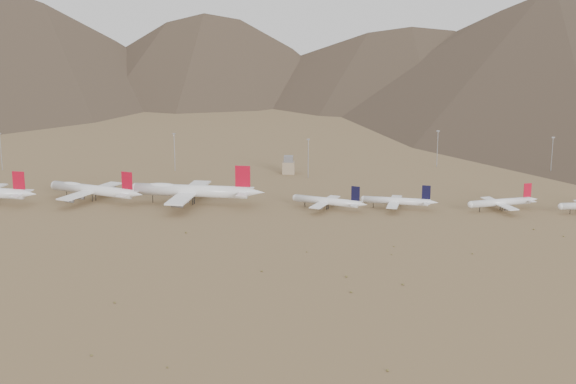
# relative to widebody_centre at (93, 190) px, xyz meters

# --- Properties ---
(ground) EXTENTS (3000.00, 3000.00, 0.00)m
(ground) POSITION_rel_widebody_centre_xyz_m (77.75, -36.80, -6.60)
(ground) COLOR #98764E
(ground) RESTS_ON ground
(widebody_centre) EXTENTS (60.98, 48.88, 19.14)m
(widebody_centre) POSITION_rel_widebody_centre_xyz_m (0.00, 0.00, 0.00)
(widebody_centre) COLOR white
(widebody_centre) RESTS_ON ground
(widebody_east) EXTENTS (77.73, 60.15, 23.11)m
(widebody_east) POSITION_rel_widebody_centre_xyz_m (58.24, -4.86, 1.37)
(widebody_east) COLOR white
(widebody_east) RESTS_ON ground
(narrowbody_a) EXTENTS (41.96, 31.47, 14.59)m
(narrowbody_a) POSITION_rel_widebody_centre_xyz_m (135.10, -12.39, -1.86)
(narrowbody_a) COLOR white
(narrowbody_a) RESTS_ON ground
(narrowbody_b) EXTENTS (42.44, 30.97, 14.11)m
(narrowbody_b) POSITION_rel_widebody_centre_xyz_m (173.34, -8.91, -2.02)
(narrowbody_b) COLOR white
(narrowbody_b) RESTS_ON ground
(narrowbody_c) EXTENTS (41.27, 30.83, 14.23)m
(narrowbody_c) POSITION_rel_widebody_centre_xyz_m (230.14, -8.46, -1.98)
(narrowbody_c) COLOR white
(narrowbody_c) RESTS_ON ground
(control_tower) EXTENTS (8.00, 8.00, 12.00)m
(control_tower) POSITION_rel_widebody_centre_xyz_m (107.75, 83.20, -1.28)
(control_tower) COLOR gray
(control_tower) RESTS_ON ground
(mast_far_west) EXTENTS (2.00, 0.60, 25.70)m
(mast_far_west) POSITION_rel_widebody_centre_xyz_m (-87.64, 82.87, 7.61)
(mast_far_west) COLOR gray
(mast_far_west) RESTS_ON ground
(mast_west) EXTENTS (2.00, 0.60, 25.70)m
(mast_west) POSITION_rel_widebody_centre_xyz_m (30.15, 88.40, 7.61)
(mast_west) COLOR gray
(mast_west) RESTS_ON ground
(mast_centre) EXTENTS (2.00, 0.60, 25.70)m
(mast_centre) POSITION_rel_widebody_centre_xyz_m (121.26, 70.71, 7.61)
(mast_centre) COLOR gray
(mast_centre) RESTS_ON ground
(mast_east) EXTENTS (2.00, 0.60, 25.70)m
(mast_east) POSITION_rel_widebody_centre_xyz_m (209.32, 111.66, 7.61)
(mast_east) COLOR gray
(mast_east) RESTS_ON ground
(mast_far_east) EXTENTS (2.00, 0.60, 25.70)m
(mast_far_east) POSITION_rel_widebody_centre_xyz_m (281.08, 87.80, 7.61)
(mast_far_east) COLOR gray
(mast_far_east) RESTS_ON ground
(desert_scrub) EXTENTS (377.50, 168.65, 0.79)m
(desert_scrub) POSITION_rel_widebody_centre_xyz_m (82.98, -128.10, -6.31)
(desert_scrub) COLOR brown
(desert_scrub) RESTS_ON ground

